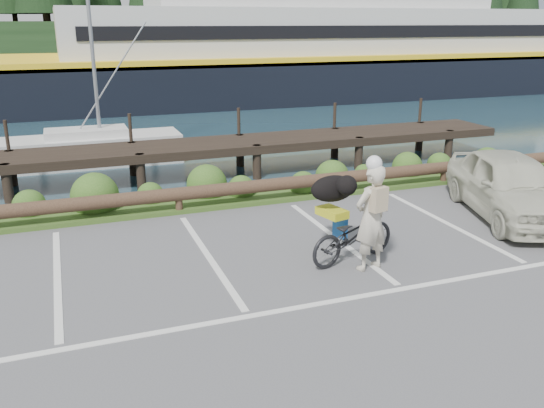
{
  "coord_description": "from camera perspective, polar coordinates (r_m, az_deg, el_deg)",
  "views": [
    {
      "loc": [
        -2.26,
        -7.52,
        4.11
      ],
      "look_at": [
        0.99,
        1.31,
        1.1
      ],
      "focal_mm": 38.0,
      "sensor_mm": 36.0,
      "label": 1
    }
  ],
  "objects": [
    {
      "name": "ground",
      "position": [
        8.87,
        -3.13,
        -9.9
      ],
      "size": [
        72.0,
        72.0,
        0.0
      ],
      "primitive_type": "plane",
      "color": "#4F4F51"
    },
    {
      "name": "bicycle",
      "position": [
        10.3,
        8.02,
        -3.1
      ],
      "size": [
        1.92,
        1.07,
        0.96
      ],
      "primitive_type": "imported",
      "rotation": [
        0.0,
        0.0,
        1.82
      ],
      "color": "black",
      "rests_on": "ground"
    },
    {
      "name": "dog",
      "position": [
        10.48,
        6.04,
        1.53
      ],
      "size": [
        0.61,
        0.93,
        0.49
      ],
      "primitive_type": "ellipsoid",
      "rotation": [
        0.0,
        0.0,
        1.82
      ],
      "color": "black",
      "rests_on": "bicycle"
    },
    {
      "name": "parked_car",
      "position": [
        13.47,
        22.51,
        1.73
      ],
      "size": [
        2.86,
        4.46,
        1.41
      ],
      "primitive_type": "imported",
      "rotation": [
        0.0,
        0.0,
        -0.31
      ],
      "color": "beige",
      "rests_on": "ground"
    },
    {
      "name": "log_rail",
      "position": [
        13.0,
        -9.15,
        -0.93
      ],
      "size": [
        32.0,
        0.3,
        0.6
      ],
      "primitive_type": null,
      "color": "#443021",
      "rests_on": "ground"
    },
    {
      "name": "vegetation_strip",
      "position": [
        13.64,
        -9.75,
        0.15
      ],
      "size": [
        34.0,
        1.6,
        0.1
      ],
      "primitive_type": "cube",
      "color": "#3D5B21",
      "rests_on": "ground"
    },
    {
      "name": "cyclist",
      "position": [
        9.86,
        9.79,
        -1.37
      ],
      "size": [
        0.76,
        0.6,
        1.85
      ],
      "primitive_type": "imported",
      "rotation": [
        0.0,
        0.0,
        3.39
      ],
      "color": "beige",
      "rests_on": "ground"
    },
    {
      "name": "harbor_backdrop",
      "position": [
        86.18,
        -19.03,
        14.07
      ],
      "size": [
        170.0,
        160.0,
        30.0
      ],
      "color": "#19313C",
      "rests_on": "ground"
    }
  ]
}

